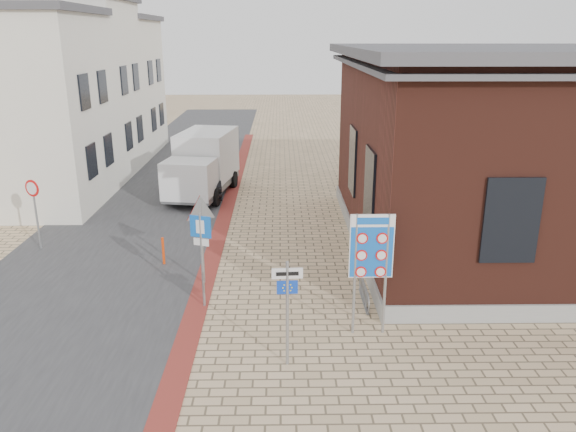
# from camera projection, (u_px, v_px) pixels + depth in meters

# --- Properties ---
(ground) EXTENTS (120.00, 120.00, 0.00)m
(ground) POSITION_uv_depth(u_px,v_px,m) (268.00, 343.00, 13.65)
(ground) COLOR tan
(ground) RESTS_ON ground
(road_strip) EXTENTS (7.00, 60.00, 0.02)m
(road_strip) POSITION_uv_depth(u_px,v_px,m) (163.00, 186.00, 27.84)
(road_strip) COLOR #38383A
(road_strip) RESTS_ON ground
(curb_strip) EXTENTS (0.60, 40.00, 0.02)m
(curb_strip) POSITION_uv_depth(u_px,v_px,m) (224.00, 217.00, 23.13)
(curb_strip) COLOR maroon
(curb_strip) RESTS_ON ground
(brick_building) EXTENTS (13.00, 13.00, 6.80)m
(brick_building) POSITION_uv_depth(u_px,v_px,m) (531.00, 147.00, 19.35)
(brick_building) COLOR gray
(brick_building) RESTS_ON ground
(townhouse_near) EXTENTS (7.40, 6.40, 8.30)m
(townhouse_near) POSITION_uv_depth(u_px,v_px,m) (12.00, 109.00, 23.63)
(townhouse_near) COLOR white
(townhouse_near) RESTS_ON ground
(townhouse_mid) EXTENTS (7.40, 6.40, 9.10)m
(townhouse_mid) POSITION_uv_depth(u_px,v_px,m) (63.00, 87.00, 29.22)
(townhouse_mid) COLOR white
(townhouse_mid) RESTS_ON ground
(townhouse_far) EXTENTS (7.40, 6.40, 8.30)m
(townhouse_far) POSITION_uv_depth(u_px,v_px,m) (99.00, 85.00, 35.05)
(townhouse_far) COLOR white
(townhouse_far) RESTS_ON ground
(bike_rack) EXTENTS (0.08, 1.80, 0.60)m
(bike_rack) POSITION_uv_depth(u_px,v_px,m) (364.00, 293.00, 15.70)
(bike_rack) COLOR slate
(bike_rack) RESTS_ON ground
(sedan) EXTENTS (2.29, 4.73, 1.49)m
(sedan) POSITION_uv_depth(u_px,v_px,m) (202.00, 178.00, 26.40)
(sedan) COLOR black
(sedan) RESTS_ON ground
(box_truck) EXTENTS (3.02, 5.76, 2.87)m
(box_truck) POSITION_uv_depth(u_px,v_px,m) (203.00, 163.00, 25.98)
(box_truck) COLOR slate
(box_truck) RESTS_ON ground
(border_sign) EXTENTS (1.07, 0.07, 3.14)m
(border_sign) POSITION_uv_depth(u_px,v_px,m) (372.00, 249.00, 13.46)
(border_sign) COLOR gray
(border_sign) RESTS_ON ground
(essen_sign) EXTENTS (0.68, 0.08, 2.52)m
(essen_sign) POSITION_uv_depth(u_px,v_px,m) (287.00, 297.00, 12.29)
(essen_sign) COLOR gray
(essen_sign) RESTS_ON ground
(parking_sign) EXTENTS (0.58, 0.24, 2.71)m
(parking_sign) POSITION_uv_depth(u_px,v_px,m) (201.00, 243.00, 14.95)
(parking_sign) COLOR gray
(parking_sign) RESTS_ON ground
(yield_sign) EXTENTS (0.91, 0.44, 2.71)m
(yield_sign) POSITION_uv_depth(u_px,v_px,m) (201.00, 218.00, 16.31)
(yield_sign) COLOR gray
(yield_sign) RESTS_ON ground
(speed_sign) EXTENTS (0.55, 0.26, 2.50)m
(speed_sign) POSITION_uv_depth(u_px,v_px,m) (35.00, 203.00, 19.17)
(speed_sign) COLOR gray
(speed_sign) RESTS_ON ground
(bollard) EXTENTS (0.08, 0.08, 0.93)m
(bollard) POSITION_uv_depth(u_px,v_px,m) (163.00, 251.00, 18.21)
(bollard) COLOR #E43D0C
(bollard) RESTS_ON ground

